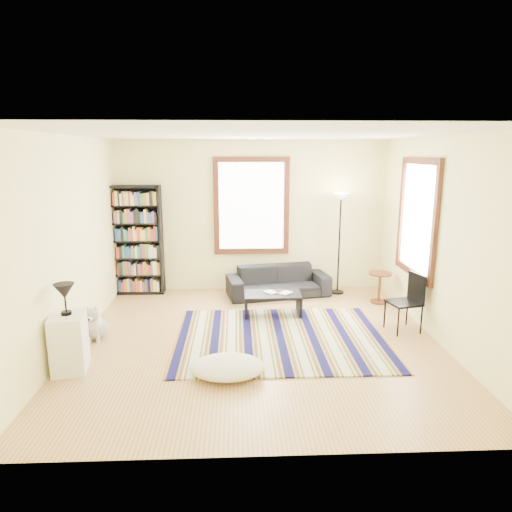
{
  "coord_description": "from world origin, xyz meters",
  "views": [
    {
      "loc": [
        -0.28,
        -5.96,
        2.57
      ],
      "look_at": [
        0.0,
        0.5,
        1.1
      ],
      "focal_mm": 32.0,
      "sensor_mm": 36.0,
      "label": 1
    }
  ],
  "objects_px": {
    "side_table": "(379,288)",
    "dog": "(95,322)",
    "bookshelf": "(138,240)",
    "floor_cushion": "(228,367)",
    "floor_lamp": "(339,244)",
    "coffee_table": "(273,304)",
    "folding_chair": "(404,303)",
    "sofa": "(278,281)",
    "white_cabinet": "(69,342)"
  },
  "relations": [
    {
      "from": "side_table",
      "to": "dog",
      "type": "xyz_separation_m",
      "value": [
        -4.47,
        -1.39,
        -0.02
      ]
    },
    {
      "from": "bookshelf",
      "to": "floor_cushion",
      "type": "distance_m",
      "value": 3.85
    },
    {
      "from": "floor_cushion",
      "to": "floor_lamp",
      "type": "distance_m",
      "value": 3.83
    },
    {
      "from": "floor_cushion",
      "to": "coffee_table",
      "type": "bearing_deg",
      "value": 71.29
    },
    {
      "from": "side_table",
      "to": "folding_chair",
      "type": "height_order",
      "value": "folding_chair"
    },
    {
      "from": "floor_cushion",
      "to": "dog",
      "type": "distance_m",
      "value": 2.22
    },
    {
      "from": "bookshelf",
      "to": "side_table",
      "type": "bearing_deg",
      "value": -10.05
    },
    {
      "from": "bookshelf",
      "to": "floor_lamp",
      "type": "bearing_deg",
      "value": -2.64
    },
    {
      "from": "bookshelf",
      "to": "folding_chair",
      "type": "height_order",
      "value": "bookshelf"
    },
    {
      "from": "floor_cushion",
      "to": "dog",
      "type": "xyz_separation_m",
      "value": [
        -1.88,
        1.19,
        0.14
      ]
    },
    {
      "from": "dog",
      "to": "sofa",
      "type": "bearing_deg",
      "value": 32.29
    },
    {
      "from": "floor_cushion",
      "to": "bookshelf",
      "type": "bearing_deg",
      "value": 116.9
    },
    {
      "from": "white_cabinet",
      "to": "bookshelf",
      "type": "bearing_deg",
      "value": 76.6
    },
    {
      "from": "floor_cushion",
      "to": "dog",
      "type": "height_order",
      "value": "dog"
    },
    {
      "from": "floor_lamp",
      "to": "white_cabinet",
      "type": "distance_m",
      "value": 4.9
    },
    {
      "from": "coffee_table",
      "to": "side_table",
      "type": "xyz_separation_m",
      "value": [
        1.91,
        0.54,
        0.09
      ]
    },
    {
      "from": "floor_lamp",
      "to": "dog",
      "type": "height_order",
      "value": "floor_lamp"
    },
    {
      "from": "floor_cushion",
      "to": "white_cabinet",
      "type": "xyz_separation_m",
      "value": [
        -1.9,
        0.25,
        0.24
      ]
    },
    {
      "from": "coffee_table",
      "to": "folding_chair",
      "type": "bearing_deg",
      "value": -22.03
    },
    {
      "from": "sofa",
      "to": "bookshelf",
      "type": "xyz_separation_m",
      "value": [
        -2.57,
        0.27,
        0.73
      ]
    },
    {
      "from": "sofa",
      "to": "floor_lamp",
      "type": "distance_m",
      "value": 1.31
    },
    {
      "from": "bookshelf",
      "to": "sofa",
      "type": "bearing_deg",
      "value": -6.01
    },
    {
      "from": "bookshelf",
      "to": "folding_chair",
      "type": "bearing_deg",
      "value": -25.79
    },
    {
      "from": "coffee_table",
      "to": "folding_chair",
      "type": "distance_m",
      "value": 2.02
    },
    {
      "from": "bookshelf",
      "to": "floor_lamp",
      "type": "relative_size",
      "value": 1.08
    },
    {
      "from": "coffee_table",
      "to": "floor_lamp",
      "type": "distance_m",
      "value": 1.88
    },
    {
      "from": "coffee_table",
      "to": "dog",
      "type": "xyz_separation_m",
      "value": [
        -2.57,
        -0.85,
        0.07
      ]
    },
    {
      "from": "bookshelf",
      "to": "floor_cushion",
      "type": "relative_size",
      "value": 2.28
    },
    {
      "from": "floor_lamp",
      "to": "side_table",
      "type": "relative_size",
      "value": 3.44
    },
    {
      "from": "coffee_table",
      "to": "floor_cushion",
      "type": "xyz_separation_m",
      "value": [
        -0.69,
        -2.04,
        -0.07
      ]
    },
    {
      "from": "folding_chair",
      "to": "floor_cushion",
      "type": "bearing_deg",
      "value": -166.18
    },
    {
      "from": "white_cabinet",
      "to": "folding_chair",
      "type": "bearing_deg",
      "value": 3.58
    },
    {
      "from": "floor_lamp",
      "to": "floor_cushion",
      "type": "bearing_deg",
      "value": -122.23
    },
    {
      "from": "bookshelf",
      "to": "white_cabinet",
      "type": "distance_m",
      "value": 3.16
    },
    {
      "from": "white_cabinet",
      "to": "dog",
      "type": "xyz_separation_m",
      "value": [
        0.03,
        0.94,
        -0.1
      ]
    },
    {
      "from": "bookshelf",
      "to": "white_cabinet",
      "type": "relative_size",
      "value": 2.86
    },
    {
      "from": "floor_lamp",
      "to": "bookshelf",
      "type": "bearing_deg",
      "value": 177.36
    },
    {
      "from": "floor_cushion",
      "to": "dog",
      "type": "bearing_deg",
      "value": 147.68
    },
    {
      "from": "bookshelf",
      "to": "folding_chair",
      "type": "distance_m",
      "value": 4.75
    },
    {
      "from": "coffee_table",
      "to": "floor_lamp",
      "type": "relative_size",
      "value": 0.48
    },
    {
      "from": "coffee_table",
      "to": "folding_chair",
      "type": "relative_size",
      "value": 1.05
    },
    {
      "from": "sofa",
      "to": "floor_cushion",
      "type": "distance_m",
      "value": 3.19
    },
    {
      "from": "sofa",
      "to": "floor_cushion",
      "type": "xyz_separation_m",
      "value": [
        -0.87,
        -3.07,
        -0.16
      ]
    },
    {
      "from": "sofa",
      "to": "bookshelf",
      "type": "distance_m",
      "value": 2.68
    },
    {
      "from": "floor_cushion",
      "to": "folding_chair",
      "type": "relative_size",
      "value": 1.02
    },
    {
      "from": "floor_cushion",
      "to": "white_cabinet",
      "type": "bearing_deg",
      "value": 172.55
    },
    {
      "from": "white_cabinet",
      "to": "dog",
      "type": "height_order",
      "value": "white_cabinet"
    },
    {
      "from": "sofa",
      "to": "floor_cushion",
      "type": "bearing_deg",
      "value": -116.43
    },
    {
      "from": "coffee_table",
      "to": "bookshelf",
      "type": "bearing_deg",
      "value": 151.43
    },
    {
      "from": "bookshelf",
      "to": "side_table",
      "type": "xyz_separation_m",
      "value": [
        4.29,
        -0.76,
        -0.73
      ]
    }
  ]
}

